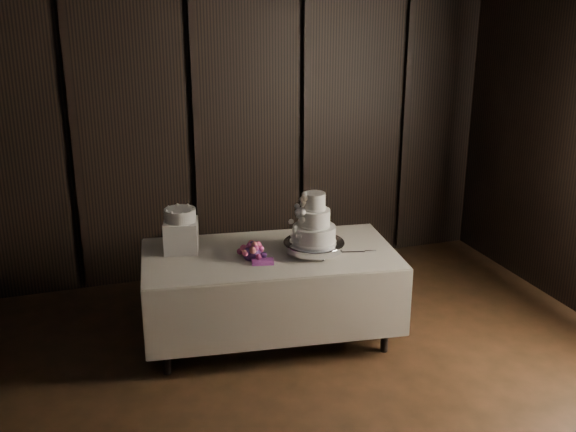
{
  "coord_description": "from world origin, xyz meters",
  "views": [
    {
      "loc": [
        -1.14,
        -2.75,
        2.73
      ],
      "look_at": [
        0.42,
        1.98,
        1.05
      ],
      "focal_mm": 42.0,
      "sensor_mm": 36.0,
      "label": 1
    }
  ],
  "objects": [
    {
      "name": "display_table",
      "position": [
        0.27,
        1.98,
        0.42
      ],
      "size": [
        2.1,
        1.28,
        0.76
      ],
      "rotation": [
        0.0,
        0.0,
        -0.13
      ],
      "color": "white",
      "rests_on": "ground"
    },
    {
      "name": "small_cake",
      "position": [
        -0.38,
        2.25,
        1.06
      ],
      "size": [
        0.27,
        0.27,
        0.1
      ],
      "primitive_type": "cylinder",
      "rotation": [
        0.0,
        0.0,
        -0.12
      ],
      "color": "white",
      "rests_on": "box_pedestal"
    },
    {
      "name": "wedding_cake",
      "position": [
        0.57,
        1.86,
        1.01
      ],
      "size": [
        0.38,
        0.34,
        0.4
      ],
      "rotation": [
        0.0,
        0.0,
        0.15
      ],
      "color": "white",
      "rests_on": "cake_stand"
    },
    {
      "name": "room",
      "position": [
        0.0,
        0.0,
        1.5
      ],
      "size": [
        6.08,
        7.08,
        3.08
      ],
      "color": "black",
      "rests_on": "ground"
    },
    {
      "name": "box_pedestal",
      "position": [
        -0.38,
        2.25,
        0.89
      ],
      "size": [
        0.31,
        0.31,
        0.25
      ],
      "primitive_type": "cube",
      "rotation": [
        0.0,
        0.0,
        -0.24
      ],
      "color": "white",
      "rests_on": "display_table"
    },
    {
      "name": "bouquet",
      "position": [
        0.1,
        1.91,
        0.82
      ],
      "size": [
        0.35,
        0.42,
        0.18
      ],
      "primitive_type": null,
      "rotation": [
        0.0,
        0.0,
        -0.22
      ],
      "color": "#D64677",
      "rests_on": "display_table"
    },
    {
      "name": "cake_knife",
      "position": [
        0.85,
        1.79,
        0.77
      ],
      "size": [
        0.36,
        0.11,
        0.01
      ],
      "primitive_type": "cube",
      "rotation": [
        0.0,
        0.0,
        -0.25
      ],
      "color": "silver",
      "rests_on": "display_table"
    },
    {
      "name": "cake_stand",
      "position": [
        0.6,
        1.88,
        0.81
      ],
      "size": [
        0.6,
        0.6,
        0.09
      ],
      "primitive_type": "cylinder",
      "rotation": [
        0.0,
        0.0,
        -0.28
      ],
      "color": "silver",
      "rests_on": "display_table"
    }
  ]
}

